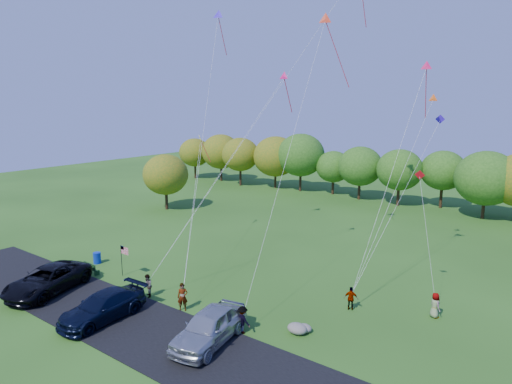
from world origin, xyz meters
TOP-DOWN VIEW (x-y plane):
  - ground at (0.00, 0.00)m, footprint 140.00×140.00m
  - asphalt_lane at (0.00, -4.00)m, footprint 44.00×6.00m
  - treeline at (1.25, 35.62)m, footprint 76.60×27.18m
  - minivan_dark at (-9.47, -4.55)m, footprint 4.78×7.09m
  - minivan_navy at (-2.78, -4.72)m, footprint 2.58×5.84m
  - minivan_silver at (4.36, -2.83)m, footprint 3.23×5.94m
  - flyer_a at (0.18, -0.80)m, footprint 0.79×0.78m
  - flyer_b at (-3.27, -0.80)m, footprint 1.00×0.98m
  - flyer_c at (5.11, -0.80)m, footprint 1.11×0.70m
  - flyer_d at (8.84, 5.80)m, footprint 0.98×0.67m
  - flyer_e at (13.50, 7.96)m, footprint 0.93×0.89m
  - park_bench at (-10.25, -0.62)m, footprint 1.63×0.45m
  - trash_barrel at (-11.92, 1.09)m, footprint 0.62×0.62m
  - flag_assembly at (-7.71, 0.64)m, footprint 0.91×0.59m
  - boulder_near at (7.69, 1.07)m, footprint 1.22×0.96m
  - boulder_far at (7.92, 1.49)m, footprint 0.89×0.74m
  - kites_aloft at (2.16, 14.54)m, footprint 22.10×10.35m

SIDE VIEW (x-z plane):
  - ground at x=0.00m, z-range 0.00..0.00m
  - asphalt_lane at x=0.00m, z-range 0.00..0.06m
  - boulder_far at x=7.92m, z-range 0.00..0.46m
  - boulder_near at x=7.69m, z-range 0.00..0.61m
  - trash_barrel at x=-11.92m, z-range 0.00..0.93m
  - park_bench at x=-10.25m, z-range 0.03..0.93m
  - flyer_d at x=8.84m, z-range 0.00..1.55m
  - flyer_e at x=13.50m, z-range 0.00..1.61m
  - flyer_b at x=-3.27m, z-range 0.00..1.62m
  - flyer_c at x=5.11m, z-range 0.00..1.65m
  - minivan_navy at x=-2.78m, z-range 0.06..1.73m
  - flyer_a at x=0.18m, z-range 0.00..1.84m
  - minivan_dark at x=-9.47m, z-range 0.06..1.86m
  - minivan_silver at x=4.36m, z-range 0.06..1.98m
  - flag_assembly at x=-7.71m, z-range 0.61..3.06m
  - treeline at x=1.25m, z-range 0.57..8.67m
  - kites_aloft at x=2.16m, z-range 10.22..26.75m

